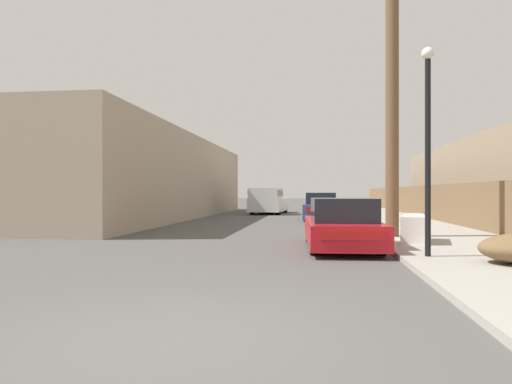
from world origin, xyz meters
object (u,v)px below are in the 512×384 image
at_px(discarded_fridge, 416,228).
at_px(pedestrian, 393,201).
at_px(parked_sports_car_red, 341,226).
at_px(street_lamp, 428,134).
at_px(car_parked_mid, 321,208).
at_px(utility_pole, 392,85).
at_px(pickup_truck, 268,201).

bearing_deg(discarded_fridge, pedestrian, 98.22).
distance_m(parked_sports_car_red, street_lamp, 3.40).
xyz_separation_m(car_parked_mid, utility_pole, (2.00, -9.63, 4.10)).
height_order(car_parked_mid, pedestrian, pedestrian).
height_order(discarded_fridge, pickup_truck, pickup_truck).
xyz_separation_m(discarded_fridge, street_lamp, (-0.38, -2.89, 2.21)).
bearing_deg(utility_pole, street_lamp, -89.95).
height_order(parked_sports_car_red, pickup_truck, pickup_truck).
bearing_deg(pedestrian, pickup_truck, 127.62).
bearing_deg(car_parked_mid, pedestrian, -27.63).
height_order(discarded_fridge, pedestrian, pedestrian).
distance_m(discarded_fridge, pickup_truck, 19.00).
bearing_deg(car_parked_mid, discarded_fridge, -75.97).
xyz_separation_m(pickup_truck, utility_pole, (5.47, -16.56, 3.89)).
bearing_deg(utility_pole, pickup_truck, 108.28).
xyz_separation_m(parked_sports_car_red, pedestrian, (2.99, 10.06, 0.46)).
relative_size(discarded_fridge, utility_pole, 0.20).
height_order(discarded_fridge, street_lamp, street_lamp).
distance_m(parked_sports_car_red, car_parked_mid, 11.96).
height_order(utility_pole, pedestrian, utility_pole).
bearing_deg(discarded_fridge, street_lamp, -83.56).
height_order(parked_sports_car_red, car_parked_mid, car_parked_mid).
bearing_deg(pedestrian, utility_pole, -99.69).
bearing_deg(utility_pole, pedestrian, 80.31).
xyz_separation_m(utility_pole, pedestrian, (1.32, 7.74, -3.71)).
height_order(utility_pole, street_lamp, utility_pole).
bearing_deg(street_lamp, parked_sports_car_red, 128.79).
bearing_deg(street_lamp, pickup_truck, 104.63).
distance_m(pickup_truck, street_lamp, 21.74).
bearing_deg(pickup_truck, pedestrian, 131.36).
relative_size(parked_sports_car_red, pedestrian, 2.56).
bearing_deg(parked_sports_car_red, car_parked_mid, 88.88).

